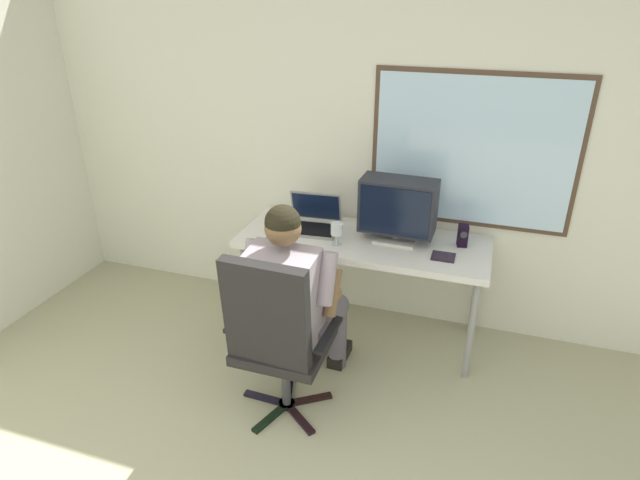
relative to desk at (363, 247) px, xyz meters
The scene contains 9 objects.
wall_rear 0.76m from the desk, 82.59° to the left, with size 5.09×0.08×2.70m.
desk is the anchor object (origin of this frame).
office_chair 0.99m from the desk, 103.67° to the right, with size 0.58×0.54×1.07m.
person_seated 0.73m from the desk, 107.94° to the right, with size 0.54×0.76×1.27m.
crt_monitor 0.37m from the desk, 12.47° to the left, with size 0.49×0.24×0.42m.
laptop 0.40m from the desk, 168.26° to the left, with size 0.38×0.34×0.23m.
wine_glass 0.26m from the desk, 135.03° to the right, with size 0.08×0.08×0.15m.
desk_speaker 0.65m from the desk, ahead, with size 0.07×0.08×0.14m.
cd_case 0.54m from the desk, 10.79° to the right, with size 0.14×0.13×0.01m.
Camera 1 is at (0.69, -0.70, 2.27)m, focal length 29.95 mm.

